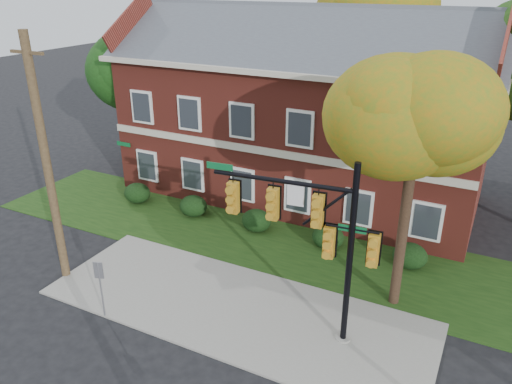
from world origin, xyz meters
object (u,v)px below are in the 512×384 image
at_px(hedge_far_left, 137,193).
at_px(hedge_center, 256,220).
at_px(sign_post, 100,280).
at_px(hedge_left, 193,206).
at_px(tree_far_rear, 375,14).
at_px(traffic_signal, 315,231).
at_px(utility_pole, 47,164).
at_px(hedge_right, 328,237).
at_px(hedge_far_right, 410,256).
at_px(tree_near_right, 423,128).
at_px(tree_left_rear, 136,58).
at_px(apartment_building, 303,102).

height_order(hedge_far_left, hedge_center, same).
relative_size(hedge_far_left, sign_post, 0.63).
bearing_deg(hedge_left, tree_far_rear, 69.71).
distance_m(traffic_signal, sign_post, 7.50).
bearing_deg(utility_pole, hedge_far_left, 105.39).
relative_size(hedge_far_left, hedge_right, 1.00).
xyz_separation_m(hedge_far_right, traffic_signal, (-2.11, -5.68, 3.33)).
bearing_deg(traffic_signal, tree_near_right, 44.78).
bearing_deg(tree_far_rear, tree_left_rear, -141.03).
height_order(hedge_far_left, hedge_far_right, same).
distance_m(hedge_center, hedge_right, 3.50).
xyz_separation_m(hedge_far_left, tree_near_right, (14.22, -2.83, 6.14)).
relative_size(hedge_center, sign_post, 0.63).
height_order(tree_left_rear, utility_pole, utility_pole).
xyz_separation_m(hedge_far_left, utility_pole, (2.00, -6.86, 4.24)).
relative_size(hedge_far_right, tree_near_right, 0.16).
bearing_deg(hedge_far_left, tree_near_right, -11.27).
distance_m(apartment_building, tree_far_rear, 8.84).
height_order(hedge_far_left, traffic_signal, traffic_signal).
relative_size(tree_left_rear, utility_pole, 0.95).
distance_m(hedge_center, utility_pole, 9.48).
height_order(hedge_center, hedge_far_right, same).
bearing_deg(tree_far_rear, hedge_left, -110.29).
height_order(apartment_building, tree_far_rear, tree_far_rear).
bearing_deg(apartment_building, utility_pole, -112.44).
bearing_deg(traffic_signal, hedge_center, 124.87).
bearing_deg(hedge_right, apartment_building, 123.67).
bearing_deg(hedge_center, tree_left_rear, 156.96).
distance_m(hedge_left, hedge_center, 3.50).
bearing_deg(apartment_building, hedge_left, -123.67).
xyz_separation_m(tree_near_right, tree_left_rear, (-16.95, 6.97, 0.01)).
xyz_separation_m(hedge_right, hedge_far_right, (3.50, 0.00, 0.00)).
height_order(apartment_building, utility_pole, apartment_building).
bearing_deg(tree_near_right, hedge_left, 165.19).
bearing_deg(tree_left_rear, hedge_far_right, -13.89).
xyz_separation_m(hedge_far_left, hedge_center, (7.00, 0.00, 0.00)).
bearing_deg(tree_far_rear, sign_post, -98.40).
height_order(tree_left_rear, tree_far_rear, tree_far_rear).
xyz_separation_m(hedge_center, tree_far_rear, (1.34, 13.09, 8.32)).
relative_size(hedge_center, hedge_far_right, 1.00).
xyz_separation_m(apartment_building, utility_pole, (-5.00, -12.11, -0.23)).
bearing_deg(traffic_signal, hedge_left, 140.05).
distance_m(tree_far_rear, traffic_signal, 19.75).
bearing_deg(apartment_building, hedge_far_left, -143.11).
distance_m(hedge_far_left, hedge_center, 7.00).
distance_m(hedge_left, hedge_far_right, 10.50).
bearing_deg(tree_left_rear, traffic_signal, -33.88).
xyz_separation_m(tree_left_rear, tree_far_rear, (11.07, 8.96, 2.16)).
distance_m(hedge_far_left, tree_left_rear, 7.90).
distance_m(hedge_left, utility_pole, 8.20).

